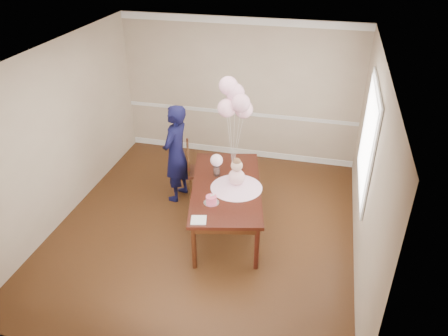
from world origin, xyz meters
The scene contains 50 objects.
floor centered at (0.00, 0.00, 0.00)m, with size 4.50×5.00×0.00m, color black.
ceiling centered at (0.00, 0.00, 2.70)m, with size 4.50×5.00×0.02m, color white.
wall_back centered at (0.00, 2.50, 1.35)m, with size 4.50×0.02×2.70m, color tan.
wall_front centered at (0.00, -2.50, 1.35)m, with size 4.50×0.02×2.70m, color tan.
wall_left centered at (-2.25, 0.00, 1.35)m, with size 0.02×5.00×2.70m, color tan.
wall_right centered at (2.25, 0.00, 1.35)m, with size 0.02×5.00×2.70m, color tan.
chair_rail_trim centered at (0.00, 2.49, 0.90)m, with size 4.50×0.02×0.07m, color silver.
crown_molding centered at (0.00, 2.49, 2.63)m, with size 4.50×0.02×0.12m, color white.
baseboard_trim centered at (0.00, 2.49, 0.06)m, with size 4.50×0.02×0.12m, color white.
window_frame centered at (2.23, 0.50, 1.55)m, with size 0.02×1.66×1.56m, color white.
window_blinds centered at (2.21, 0.50, 1.55)m, with size 0.01×1.50×1.40m, color white.
dining_table_top centered at (0.32, 0.11, 0.73)m, with size 1.00×2.01×0.05m, color black.
table_apron centered at (0.32, 0.11, 0.65)m, with size 0.90×1.91×0.10m, color black.
table_leg_fl centered at (0.11, -0.88, 0.35)m, with size 0.07×0.07×0.70m, color black.
table_leg_fr centered at (0.93, -0.70, 0.35)m, with size 0.07×0.07×0.70m, color black.
table_leg_bl centered at (-0.30, 0.92, 0.35)m, with size 0.07×0.07×0.70m, color black.
table_leg_br centered at (0.52, 1.10, 0.35)m, with size 0.07×0.07×0.70m, color black.
baby_skirt centered at (0.47, 0.09, 0.80)m, with size 0.76×0.76×0.10m, color #FFBBE0.
baby_torso centered at (0.47, 0.09, 0.93)m, with size 0.24×0.24×0.24m, color #FFA1CF.
baby_head centered at (0.47, 0.09, 1.12)m, with size 0.17×0.17×0.17m, color #CBA28C.
baby_hair centered at (0.47, 0.09, 1.18)m, with size 0.12×0.12×0.12m, color brown.
cake_platter centered at (0.22, -0.38, 0.76)m, with size 0.22×0.22×0.01m, color silver.
birthday_cake centered at (0.22, -0.38, 0.81)m, with size 0.15×0.15×0.10m, color #E3476B.
cake_flower_a centered at (0.22, -0.38, 0.88)m, with size 0.03×0.03×0.03m, color white.
cake_flower_b centered at (0.24, -0.35, 0.88)m, with size 0.03×0.03×0.03m, color white.
rose_vase_near centered at (0.10, 0.37, 0.83)m, with size 0.10×0.10×0.16m, color silver.
roses_near centered at (0.10, 0.37, 1.01)m, with size 0.19×0.19×0.19m, color #FDD4DE.
napkin centered at (0.16, -0.80, 0.76)m, with size 0.20×0.20×0.01m, color white.
balloon_weight centered at (0.29, 0.67, 0.76)m, with size 0.04×0.04×0.02m, color #B5B5BA.
balloon_a centered at (0.19, 0.65, 1.76)m, with size 0.28×0.28×0.28m, color #FFB4CA.
balloon_b centered at (0.40, 0.64, 1.86)m, with size 0.28×0.28×0.28m, color #E19FB8.
balloon_c centered at (0.29, 0.77, 1.96)m, with size 0.28×0.28×0.28m, color #DE9DB9.
balloon_d centered at (0.19, 0.77, 2.06)m, with size 0.28×0.28×0.28m, color #F9B1D1.
balloon_e centered at (0.42, 0.78, 1.71)m, with size 0.28×0.28×0.28m, color #F9B0C4.
balloon_ribbon_a centered at (0.24, 0.66, 1.18)m, with size 0.00×0.00×0.84m, color silver.
balloon_ribbon_b centered at (0.35, 0.66, 1.23)m, with size 0.00×0.00×0.94m, color silver.
balloon_ribbon_c centered at (0.29, 0.72, 1.29)m, with size 0.00×0.00×1.04m, color white.
balloon_ribbon_d centered at (0.24, 0.72, 1.34)m, with size 0.00×0.00×1.14m, color white.
balloon_ribbon_e centered at (0.36, 0.73, 1.16)m, with size 0.00×0.00×0.79m, color white.
dining_chair_seat centered at (-0.34, 0.93, 0.43)m, with size 0.43×0.43×0.05m, color #36170E.
chair_leg_fl centered at (-0.45, 0.70, 0.21)m, with size 0.04×0.04×0.42m, color #371F0F.
chair_leg_fr centered at (-0.12, 0.82, 0.21)m, with size 0.04×0.04×0.42m, color #34130E.
chair_leg_bl centered at (-0.56, 1.03, 0.21)m, with size 0.04×0.04×0.42m, color #3C1510.
chair_leg_br centered at (-0.23, 1.15, 0.21)m, with size 0.04×0.04×0.42m, color black.
chair_back_post_l centered at (-0.46, 0.70, 0.71)m, with size 0.04×0.04×0.54m, color #341C0E.
chair_back_post_r centered at (-0.58, 1.03, 0.71)m, with size 0.04×0.04×0.54m, color #33160D.
chair_slat_low centered at (-0.52, 0.86, 0.60)m, with size 0.03×0.39×0.05m, color #3B1310.
chair_slat_mid centered at (-0.52, 0.86, 0.75)m, with size 0.03×0.39×0.05m, color #3E2211.
chair_slat_top centered at (-0.52, 0.86, 0.91)m, with size 0.03×0.39×0.05m, color #331B0E.
woman centered at (-0.68, 0.73, 0.84)m, with size 0.61×0.41×1.68m, color black.
Camera 1 is at (1.58, -5.19, 4.22)m, focal length 35.00 mm.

